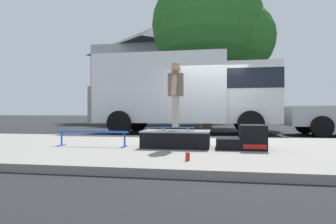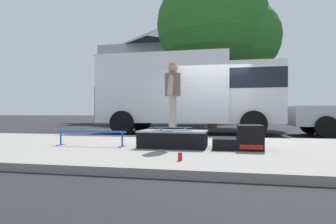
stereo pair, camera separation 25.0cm
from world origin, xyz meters
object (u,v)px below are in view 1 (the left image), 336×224
grind_rail (92,134)px  soda_can (188,156)px  street_tree_main (214,29)px  skater_kid (176,89)px  skate_box (176,138)px  box_truck (187,91)px  skateboard (176,128)px  kicker_ramp (245,139)px

grind_rail → soda_can: grind_rail is taller
street_tree_main → skater_kid: bearing=-93.4°
skate_box → box_truck: 5.64m
grind_rail → street_tree_main: (2.40, 10.82, 5.28)m
soda_can → grind_rail: bearing=146.1°
skateboard → skater_kid: (-0.00, -0.00, 0.80)m
soda_can → street_tree_main: size_ratio=0.01×
kicker_ramp → grind_rail: kicker_ramp is taller
kicker_ramp → soda_can: 1.85m
soda_can → street_tree_main: bearing=88.9°
skater_kid → street_tree_main: size_ratio=0.15×
grind_rail → skateboard: (1.77, 0.07, 0.15)m
skateboard → soda_can: size_ratio=6.31×
soda_can → box_truck: 7.22m
box_truck → grind_rail: bearing=-104.2°
kicker_ramp → grind_rail: size_ratio=0.59×
skateboard → skater_kid: bearing=-99.5°
soda_can → box_truck: box_truck is taller
grind_rail → box_truck: size_ratio=0.23×
kicker_ramp → skater_kid: size_ratio=0.70×
skateboard → street_tree_main: street_tree_main is taller
grind_rail → skater_kid: (1.77, 0.07, 0.95)m
kicker_ramp → street_tree_main: (-0.74, 10.71, 5.33)m
grind_rail → box_truck: bearing=75.8°
skate_box → box_truck: box_truck is taller
box_truck → soda_can: bearing=-83.7°
kicker_ramp → skateboard: 1.39m
kicker_ramp → street_tree_main: street_tree_main is taller
kicker_ramp → street_tree_main: bearing=94.0°
grind_rail → skater_kid: 2.01m
skate_box → street_tree_main: street_tree_main is taller
skater_kid → box_truck: box_truck is taller
kicker_ramp → box_truck: bearing=107.7°
kicker_ramp → skater_kid: bearing=-178.3°
skate_box → box_truck: bearing=93.9°
skateboard → skate_box: bearing=79.9°
skate_box → box_truck: (-0.37, 5.45, 1.40)m
skater_kid → soda_can: size_ratio=10.59×
kicker_ramp → soda_can: size_ratio=7.44×
skateboard → street_tree_main: size_ratio=0.09×
skate_box → grind_rail: 1.78m
box_truck → skateboard: bearing=-86.2°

